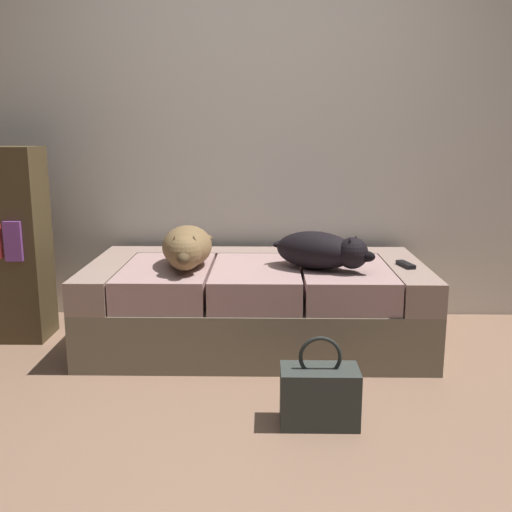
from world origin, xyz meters
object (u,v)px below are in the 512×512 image
dog_tan (187,247)px  couch (256,304)px  handbag (319,395)px  tv_remote (406,265)px  dog_dark (321,251)px

dog_tan → couch: bearing=15.4°
handbag → couch: bearing=106.3°
dog_tan → tv_remote: dog_tan is taller
dog_tan → dog_dark: size_ratio=1.14×
dog_dark → handbag: size_ratio=1.46×
couch → tv_remote: tv_remote is taller
handbag → dog_tan: bearing=127.5°
tv_remote → handbag: tv_remote is taller
couch → dog_tan: 0.51m
dog_tan → dog_dark: (0.71, -0.04, -0.01)m
couch → handbag: (0.28, -0.94, -0.11)m
dog_tan → handbag: size_ratio=1.67×
dog_tan → handbag: bearing=-52.5°
dog_dark → tv_remote: dog_dark is taller
couch → dog_tan: size_ratio=2.92×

